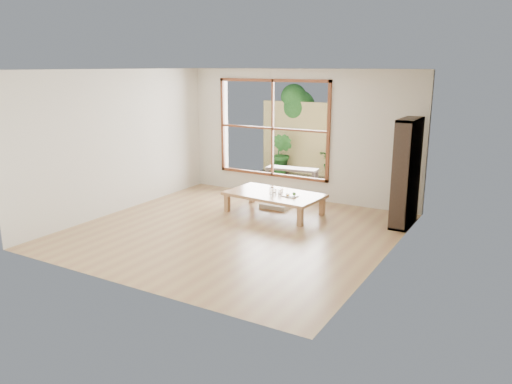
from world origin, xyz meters
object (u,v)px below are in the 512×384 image
Objects in this scene: low_table at (274,196)px; bookshelf at (406,173)px; garden_bench at (292,170)px; food_tray at (291,195)px.

bookshelf is (2.24, 0.50, 0.58)m from low_table.
low_table is 1.51× the size of garden_bench.
low_table is 6.45× the size of food_tray.
low_table is 0.38m from food_tray.
food_tray reaches higher than low_table.
garden_bench is (-2.95, 1.70, -0.57)m from bookshelf.
bookshelf reaches higher than garden_bench.
garden_bench reaches higher than low_table.
garden_bench is at bearing 150.04° from bookshelf.
bookshelf reaches higher than food_tray.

